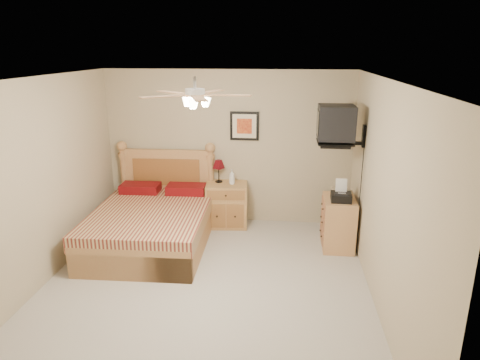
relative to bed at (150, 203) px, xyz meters
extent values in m
plane|color=#ABA59B|center=(1.00, -1.12, -0.68)|extent=(4.50, 4.50, 0.00)
cube|color=white|center=(1.00, -1.12, 1.82)|extent=(4.00, 4.50, 0.04)
cube|color=tan|center=(1.00, 1.13, 0.57)|extent=(4.00, 0.04, 2.50)
cube|color=tan|center=(1.00, -3.37, 0.57)|extent=(4.00, 0.04, 2.50)
cube|color=tan|center=(-1.00, -1.12, 0.57)|extent=(0.04, 4.50, 2.50)
cube|color=tan|center=(3.00, -1.12, 0.57)|extent=(0.04, 4.50, 2.50)
cube|color=#A76C3A|center=(1.00, 0.88, -0.32)|extent=(0.70, 0.55, 0.71)
imported|color=white|center=(1.09, 0.88, 0.16)|extent=(0.10, 0.10, 0.24)
cube|color=black|center=(1.27, 1.11, 0.94)|extent=(0.46, 0.04, 0.46)
cube|color=tan|center=(2.73, 0.25, -0.30)|extent=(0.45, 0.64, 0.75)
imported|color=#BFB697|center=(2.68, 0.51, 0.09)|extent=(0.29, 0.34, 0.03)
imported|color=gray|center=(2.69, 0.51, 0.11)|extent=(0.32, 0.35, 0.02)
camera|label=1|loc=(1.91, -5.63, 2.14)|focal=32.00mm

